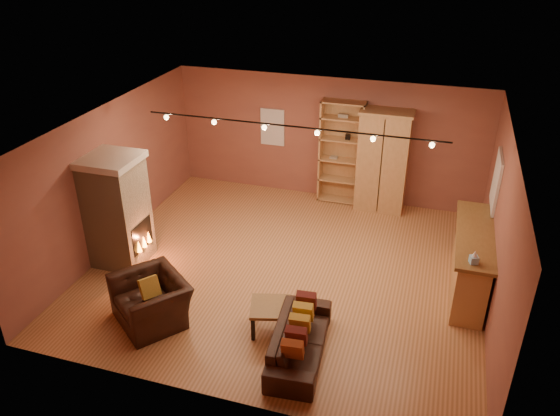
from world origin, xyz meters
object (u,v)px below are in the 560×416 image
(bookcase, at_px, (342,151))
(bar_counter, at_px, (471,261))
(armchair, at_px, (151,294))
(armoire, at_px, (383,161))
(fireplace, at_px, (118,210))
(coffee_table, at_px, (270,309))
(loveseat, at_px, (300,334))

(bookcase, bearing_deg, bar_counter, -44.34)
(armchair, bearing_deg, armoire, 97.70)
(fireplace, bearing_deg, coffee_table, -18.47)
(coffee_table, bearing_deg, armchair, -170.11)
(loveseat, relative_size, armchair, 1.35)
(fireplace, distance_m, coffee_table, 3.53)
(fireplace, bearing_deg, armchair, -45.62)
(bar_counter, xyz_separation_m, coffee_table, (-2.95, -2.05, -0.18))
(fireplace, height_order, bar_counter, fireplace)
(armoire, bearing_deg, loveseat, -95.17)
(armchair, distance_m, coffee_table, 1.92)
(fireplace, xyz_separation_m, loveseat, (3.88, -1.51, -0.68))
(loveseat, bearing_deg, armoire, -9.99)
(bookcase, height_order, bar_counter, bookcase)
(bookcase, xyz_separation_m, armchair, (-2.00, -5.16, -0.69))
(armchair, xyz_separation_m, coffee_table, (1.89, 0.33, -0.11))
(fireplace, relative_size, armoire, 0.93)
(loveseat, bearing_deg, coffee_table, 50.40)
(armoire, relative_size, bar_counter, 0.96)
(bar_counter, relative_size, loveseat, 1.27)
(coffee_table, bearing_deg, armoire, 77.40)
(loveseat, relative_size, coffee_table, 2.48)
(fireplace, relative_size, armchair, 1.54)
(armchair, bearing_deg, loveseat, 36.43)
(bar_counter, distance_m, loveseat, 3.41)
(armoire, bearing_deg, bar_counter, -53.88)
(fireplace, distance_m, bar_counter, 6.33)
(armoire, xyz_separation_m, coffee_table, (-1.04, -4.66, -0.75))
(bar_counter, bearing_deg, armoire, 126.12)
(armchair, relative_size, coffee_table, 1.84)
(armoire, bearing_deg, fireplace, -140.59)
(fireplace, bearing_deg, bookcase, 47.64)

